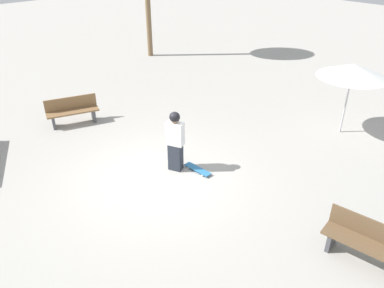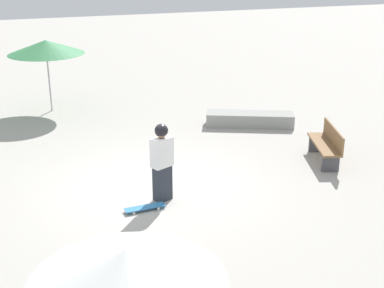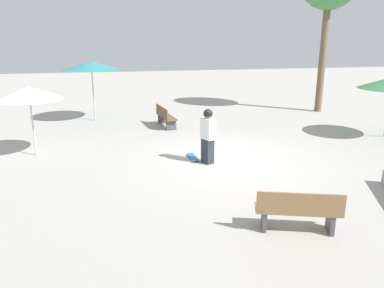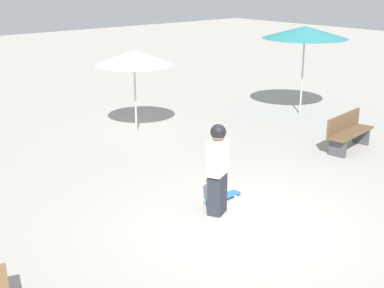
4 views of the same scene
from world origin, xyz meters
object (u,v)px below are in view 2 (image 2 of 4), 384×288
at_px(skater_main, 162,160).
at_px(shade_umbrella_white, 127,266).
at_px(concrete_ledge, 250,119).
at_px(bench_near, 327,144).
at_px(skateboard, 145,207).
at_px(shade_umbrella_green, 46,47).

xyz_separation_m(skater_main, shade_umbrella_white, (1.84, 5.07, 1.08)).
distance_m(concrete_ledge, bench_near, 3.11).
bearing_deg(skateboard, skater_main, -147.01).
bearing_deg(shade_umbrella_white, bench_near, -136.71).
bearing_deg(bench_near, skateboard, 120.21).
bearing_deg(shade_umbrella_white, shade_umbrella_green, -91.69).
height_order(bench_near, shade_umbrella_green, shade_umbrella_green).
relative_size(concrete_ledge, bench_near, 1.52).
relative_size(concrete_ledge, shade_umbrella_green, 1.10).
relative_size(skateboard, shade_umbrella_green, 0.35).
relative_size(concrete_ledge, shade_umbrella_white, 1.17).
bearing_deg(concrete_ledge, bench_near, 100.17).
bearing_deg(shade_umbrella_green, skater_main, 101.73).
bearing_deg(shade_umbrella_green, concrete_ledge, 146.75).
bearing_deg(concrete_ledge, shade_umbrella_green, -33.25).
relative_size(skateboard, concrete_ledge, 0.32).
bearing_deg(skater_main, skateboard, 11.69).
relative_size(skater_main, shade_umbrella_green, 0.70).
relative_size(skater_main, concrete_ledge, 0.64).
xyz_separation_m(concrete_ledge, shade_umbrella_white, (5.56, 8.80, 1.77)).
height_order(skater_main, concrete_ledge, skater_main).
bearing_deg(skateboard, shade_umbrella_green, -85.20).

